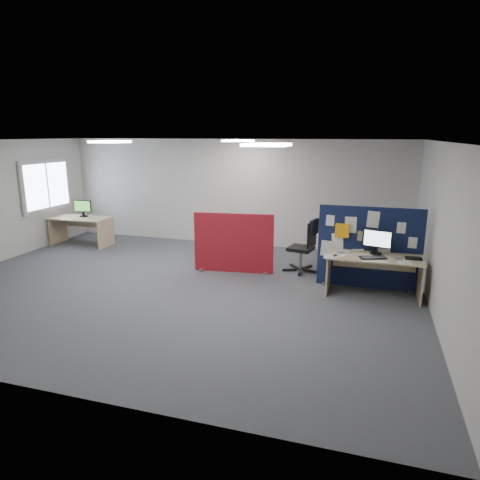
% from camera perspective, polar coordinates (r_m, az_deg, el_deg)
% --- Properties ---
extents(floor, '(9.00, 9.00, 0.00)m').
position_cam_1_polar(floor, '(8.23, -8.77, -6.23)').
color(floor, '#4F5156').
rests_on(floor, ground).
extents(ceiling, '(9.00, 7.00, 0.02)m').
position_cam_1_polar(ceiling, '(7.74, -9.52, 12.90)').
color(ceiling, white).
rests_on(ceiling, wall_back).
extents(wall_back, '(9.00, 0.02, 2.70)m').
position_cam_1_polar(wall_back, '(11.08, -1.18, 6.34)').
color(wall_back, silver).
rests_on(wall_back, floor).
extents(wall_front, '(9.00, 0.02, 2.70)m').
position_cam_1_polar(wall_front, '(5.07, -26.66, -4.41)').
color(wall_front, silver).
rests_on(wall_front, floor).
extents(wall_right, '(0.02, 7.00, 2.70)m').
position_cam_1_polar(wall_right, '(7.18, 25.22, 0.81)').
color(wall_right, silver).
rests_on(wall_right, floor).
extents(window, '(0.06, 1.70, 1.30)m').
position_cam_1_polar(window, '(11.97, -24.38, 6.64)').
color(window, white).
rests_on(window, wall_left).
extents(ceiling_lights, '(4.10, 4.10, 0.04)m').
position_cam_1_polar(ceiling_lights, '(8.21, -5.26, 12.87)').
color(ceiling_lights, white).
rests_on(ceiling_lights, ceiling).
extents(navy_divider, '(1.86, 0.30, 1.54)m').
position_cam_1_polar(navy_divider, '(8.23, 16.69, -1.01)').
color(navy_divider, '#0F1837').
rests_on(navy_divider, floor).
extents(main_desk, '(1.63, 0.72, 0.73)m').
position_cam_1_polar(main_desk, '(7.95, 17.41, -3.25)').
color(main_desk, tan).
rests_on(main_desk, floor).
extents(monitor_main, '(0.50, 0.21, 0.44)m').
position_cam_1_polar(monitor_main, '(7.97, 17.77, -0.08)').
color(monitor_main, black).
rests_on(monitor_main, main_desk).
extents(keyboard, '(0.48, 0.32, 0.02)m').
position_cam_1_polar(keyboard, '(7.74, 17.31, -2.24)').
color(keyboard, black).
rests_on(keyboard, main_desk).
extents(mouse, '(0.11, 0.08, 0.03)m').
position_cam_1_polar(mouse, '(7.75, 20.37, -2.44)').
color(mouse, gray).
rests_on(mouse, main_desk).
extents(paper_tray, '(0.28, 0.22, 0.01)m').
position_cam_1_polar(paper_tray, '(7.94, 22.13, -2.28)').
color(paper_tray, black).
rests_on(paper_tray, main_desk).
extents(red_divider, '(1.66, 0.30, 1.25)m').
position_cam_1_polar(red_divider, '(8.84, -0.87, -0.49)').
color(red_divider, maroon).
rests_on(red_divider, floor).
extents(second_desk, '(1.52, 0.76, 0.73)m').
position_cam_1_polar(second_desk, '(11.84, -20.34, 2.02)').
color(second_desk, tan).
rests_on(second_desk, floor).
extents(monitor_second, '(0.47, 0.21, 0.43)m').
position_cam_1_polar(monitor_second, '(11.81, -20.22, 4.07)').
color(monitor_second, black).
rests_on(monitor_second, second_desk).
extents(office_chair, '(0.74, 0.73, 1.11)m').
position_cam_1_polar(office_chair, '(8.93, 8.84, -0.36)').
color(office_chair, black).
rests_on(office_chair, floor).
extents(desk_papers, '(1.45, 0.74, 0.00)m').
position_cam_1_polar(desk_papers, '(7.79, 14.90, -2.07)').
color(desk_papers, white).
rests_on(desk_papers, main_desk).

